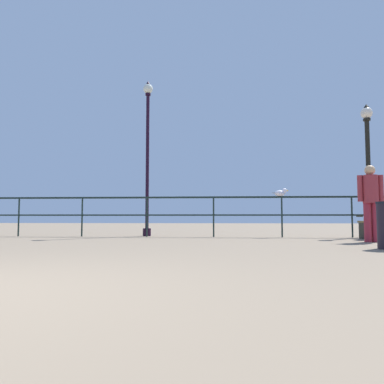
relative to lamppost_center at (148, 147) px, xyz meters
The scene contains 5 objects.
pier_railing 1.80m from the lamppost_center, 78.73° to the right, with size 18.58×0.05×1.11m.
lamppost_center is the anchor object (origin of this frame).
lamppost_right 6.25m from the lamppost_center, ahead, with size 0.32×0.32×3.72m.
person_by_bench 6.02m from the lamppost_center, 21.99° to the right, with size 0.54×0.32×1.68m.
seagull_on_rail 4.01m from the lamppost_center, ahead, with size 0.46×0.20×0.22m.
Camera 1 is at (1.96, -2.35, 0.54)m, focal length 34.22 mm.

